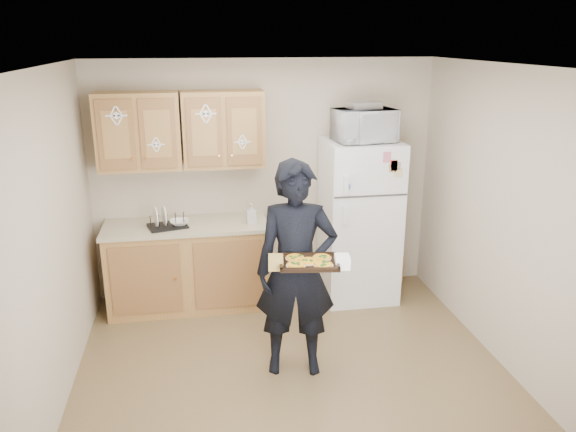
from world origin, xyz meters
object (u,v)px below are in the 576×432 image
Objects in this scene: baking_tray at (309,263)px; microwave at (364,125)px; refrigerator at (359,221)px; dish_rack at (167,220)px; person at (296,270)px.

microwave is (0.87, 1.54, 0.78)m from baking_tray.
refrigerator is 4.64× the size of dish_rack.
refrigerator is at bearing 62.93° from person.
person reaches higher than dish_rack.
baking_tray is 1.20× the size of dish_rack.
person is at bearing -50.39° from dish_rack.
dish_rack is at bearing -179.57° from refrigerator.
person reaches higher than baking_tray.
dish_rack is (-1.06, 1.28, 0.07)m from person.
refrigerator is 1.59m from person.
baking_tray is 1.94m from microwave.
person is 0.35m from baking_tray.
baking_tray is at bearing -128.19° from microwave.
baking_tray is 0.75× the size of microwave.
person is 3.08× the size of microwave.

